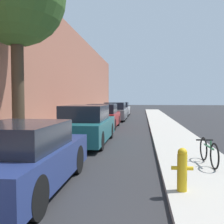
# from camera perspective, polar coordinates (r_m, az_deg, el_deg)

# --- Properties ---
(ground_plane) EXTENTS (120.00, 120.00, 0.00)m
(ground_plane) POSITION_cam_1_polar(r_m,az_deg,el_deg) (15.45, 1.23, -3.79)
(ground_plane) COLOR #28282B
(sidewalk_left) EXTENTS (2.00, 52.00, 0.12)m
(sidewalk_left) POSITION_cam_1_polar(r_m,az_deg,el_deg) (15.98, -9.19, -3.38)
(sidewalk_left) COLOR #ADA89E
(sidewalk_left) RESTS_ON ground
(sidewalk_right) EXTENTS (2.00, 52.00, 0.12)m
(sidewalk_right) POSITION_cam_1_polar(r_m,az_deg,el_deg) (15.45, 12.02, -3.63)
(sidewalk_right) COLOR #ADA89E
(sidewalk_right) RESTS_ON ground
(building_facade_left) EXTENTS (0.70, 52.00, 7.21)m
(building_facade_left) POSITION_cam_1_polar(r_m,az_deg,el_deg) (16.41, -13.90, 9.13)
(building_facade_left) COLOR #9E604C
(building_facade_left) RESTS_ON ground
(parked_car_navy) EXTENTS (1.74, 3.96, 1.34)m
(parked_car_navy) POSITION_cam_1_polar(r_m,az_deg,el_deg) (5.52, -18.97, -9.40)
(parked_car_navy) COLOR black
(parked_car_navy) RESTS_ON ground
(parked_car_teal) EXTENTS (1.78, 4.61, 1.54)m
(parked_car_teal) POSITION_cam_1_polar(r_m,az_deg,el_deg) (10.60, -5.61, -2.93)
(parked_car_teal) COLOR black
(parked_car_teal) RESTS_ON ground
(parked_car_red) EXTENTS (1.79, 4.02, 1.48)m
(parked_car_red) POSITION_cam_1_polar(r_m,az_deg,el_deg) (16.21, -1.96, -1.00)
(parked_car_red) COLOR black
(parked_car_red) RESTS_ON ground
(parked_car_grey) EXTENTS (1.76, 4.37, 1.49)m
(parked_car_grey) POSITION_cam_1_polar(r_m,az_deg,el_deg) (21.72, 0.76, 0.02)
(parked_car_grey) COLOR black
(parked_car_grey) RESTS_ON ground
(parked_car_silver) EXTENTS (1.76, 4.41, 1.43)m
(parked_car_silver) POSITION_cam_1_polar(r_m,az_deg,el_deg) (27.63, 1.94, 0.61)
(parked_car_silver) COLOR black
(parked_car_silver) RESTS_ON ground
(fire_hydrant) EXTENTS (0.39, 0.18, 0.79)m
(fire_hydrant) POSITION_cam_1_polar(r_m,az_deg,el_deg) (5.05, 15.00, -11.84)
(fire_hydrant) COLOR gold
(fire_hydrant) RESTS_ON sidewalk_right
(bicycle) EXTENTS (0.44, 1.56, 0.64)m
(bicycle) POSITION_cam_1_polar(r_m,az_deg,el_deg) (7.22, 20.25, -8.11)
(bicycle) COLOR black
(bicycle) RESTS_ON sidewalk_right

